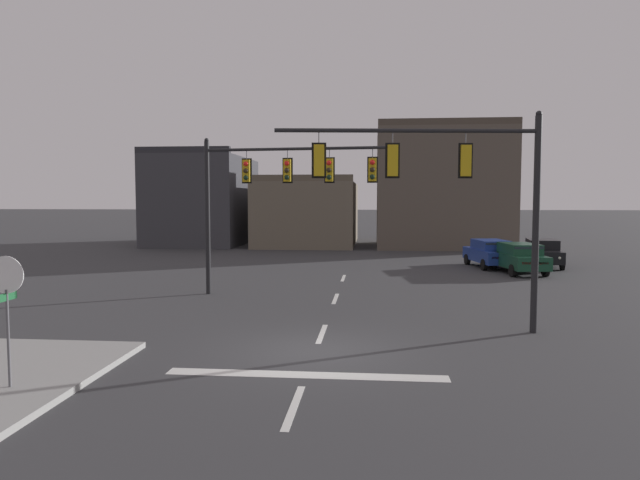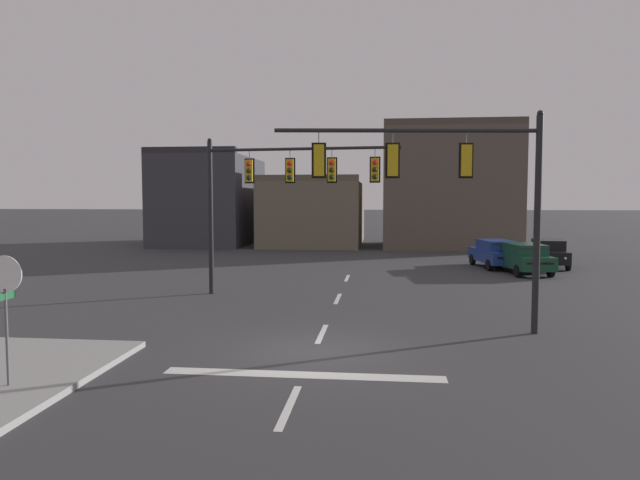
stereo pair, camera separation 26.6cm
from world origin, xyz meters
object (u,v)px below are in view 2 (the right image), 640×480
(stop_sign, at_px, (5,289))
(car_lot_nearside, at_px, (548,253))
(signal_mast_far_side, at_px, (275,183))
(car_lot_farside, at_px, (495,253))
(signal_mast_near_side, at_px, (451,180))
(car_lot_middle, at_px, (524,258))

(stop_sign, relative_size, car_lot_nearside, 0.61)
(signal_mast_far_side, bearing_deg, car_lot_nearside, 39.51)
(signal_mast_far_side, xyz_separation_m, car_lot_farside, (10.84, 10.91, -3.76))
(signal_mast_far_side, height_order, stop_sign, signal_mast_far_side)
(stop_sign, bearing_deg, car_lot_nearside, 54.03)
(signal_mast_near_side, distance_m, car_lot_farside, 17.90)
(signal_mast_near_side, relative_size, signal_mast_far_side, 0.97)
(car_lot_middle, bearing_deg, signal_mast_far_side, -144.81)
(signal_mast_far_side, bearing_deg, car_lot_farside, 45.18)
(stop_sign, height_order, car_lot_nearside, stop_sign)
(stop_sign, relative_size, car_lot_middle, 0.61)
(stop_sign, height_order, car_lot_middle, stop_sign)
(signal_mast_near_side, relative_size, car_lot_farside, 1.66)
(car_lot_nearside, bearing_deg, car_lot_farside, -169.12)
(signal_mast_far_side, height_order, car_lot_middle, signal_mast_far_side)
(signal_mast_near_side, height_order, car_lot_nearside, signal_mast_near_side)
(car_lot_middle, bearing_deg, signal_mast_near_side, -111.05)
(signal_mast_near_side, xyz_separation_m, signal_mast_far_side, (-6.31, 6.01, 0.10))
(signal_mast_far_side, distance_m, car_lot_nearside, 18.48)
(signal_mast_far_side, relative_size, car_lot_middle, 1.72)
(signal_mast_far_side, xyz_separation_m, car_lot_nearside, (13.96, 11.51, -3.76))
(car_lot_farside, bearing_deg, stop_sign, -121.38)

